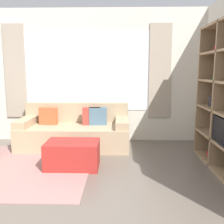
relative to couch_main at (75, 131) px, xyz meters
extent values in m
cube|color=silver|center=(0.20, 0.50, 1.05)|extent=(5.99, 0.07, 2.70)
cube|color=white|center=(0.20, 0.46, 1.15)|extent=(2.63, 0.01, 1.60)
cube|color=#B2A38E|center=(-1.29, 0.45, 1.15)|extent=(0.44, 0.03, 1.90)
cube|color=#B2A38E|center=(1.69, 0.45, 1.15)|extent=(0.44, 0.03, 1.90)
cube|color=gray|center=(-0.64, -1.11, -0.29)|extent=(2.12, 2.12, 0.01)
cube|color=#997A56|center=(2.41, -0.27, 0.79)|extent=(0.36, 0.04, 2.18)
cube|color=black|center=(2.27, -1.37, 0.34)|extent=(0.04, 0.75, 0.37)
cube|color=black|center=(2.29, -1.37, 0.17)|extent=(0.10, 0.24, 0.03)
cube|color=#232328|center=(2.39, -0.61, 0.67)|extent=(0.11, 0.11, 0.16)
cylinder|color=red|center=(2.39, -0.60, -0.23)|extent=(0.08, 0.08, 0.08)
cylinder|color=#388947|center=(2.39, -0.65, 1.06)|extent=(0.09, 0.09, 0.06)
cylinder|color=red|center=(2.39, -0.60, 1.51)|extent=(0.07, 0.07, 0.09)
cylinder|color=#2856A8|center=(2.39, -0.62, 0.65)|extent=(0.08, 0.08, 0.12)
cube|color=tan|center=(0.00, -0.06, -0.09)|extent=(2.07, 0.93, 0.43)
cube|color=tan|center=(0.00, 0.32, 0.32)|extent=(2.07, 0.18, 0.40)
cube|color=tan|center=(-0.92, -0.06, 0.20)|extent=(0.24, 0.87, 0.14)
cube|color=tan|center=(0.91, -0.06, 0.20)|extent=(0.24, 0.87, 0.14)
cube|color=#AD3D33|center=(0.32, 0.04, 0.30)|extent=(0.35, 0.14, 0.34)
cube|color=slate|center=(0.45, 0.04, 0.30)|extent=(0.35, 0.15, 0.34)
cube|color=#C65B33|center=(-0.52, 0.04, 0.30)|extent=(0.35, 0.15, 0.34)
cube|color=#A82823|center=(0.15, -1.07, -0.10)|extent=(0.80, 0.52, 0.41)
camera|label=1|loc=(0.84, -4.70, 1.17)|focal=40.00mm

